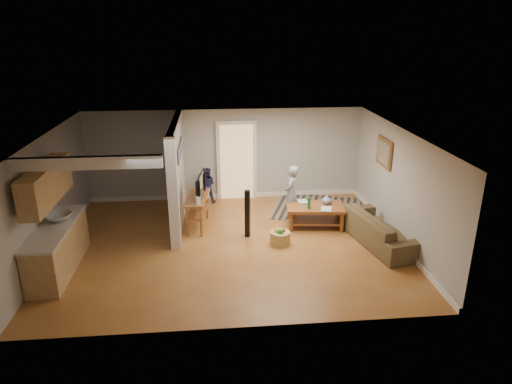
% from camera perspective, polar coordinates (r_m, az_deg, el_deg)
% --- Properties ---
extents(ground, '(7.50, 7.50, 0.00)m').
position_cam_1_polar(ground, '(10.23, -3.12, -6.54)').
color(ground, brown).
rests_on(ground, ground).
extents(room_shell, '(7.54, 6.02, 2.52)m').
position_cam_1_polar(room_shell, '(10.10, -9.43, 1.79)').
color(room_shell, '#A9A6A2').
rests_on(room_shell, ground).
extents(area_rug, '(3.26, 2.81, 0.01)m').
position_cam_1_polar(area_rug, '(12.25, 8.80, -2.12)').
color(area_rug, black).
rests_on(area_rug, ground).
extents(sofa, '(1.35, 2.42, 0.67)m').
position_cam_1_polar(sofa, '(10.66, 15.05, -6.10)').
color(sofa, '#423421').
rests_on(sofa, ground).
extents(coffee_table, '(1.44, 0.94, 0.80)m').
position_cam_1_polar(coffee_table, '(11.05, 7.49, -2.26)').
color(coffee_table, brown).
rests_on(coffee_table, ground).
extents(tv_console, '(0.61, 1.28, 1.06)m').
position_cam_1_polar(tv_console, '(10.87, -7.30, -0.97)').
color(tv_console, brown).
rests_on(tv_console, ground).
extents(speaker_left, '(0.14, 0.14, 1.13)m').
position_cam_1_polar(speaker_left, '(10.37, -1.07, -2.72)').
color(speaker_left, black).
rests_on(speaker_left, ground).
extents(speaker_right, '(0.09, 0.09, 0.88)m').
position_cam_1_polar(speaker_right, '(12.13, -6.72, -0.04)').
color(speaker_right, black).
rests_on(speaker_right, ground).
extents(toy_basket, '(0.44, 0.44, 0.40)m').
position_cam_1_polar(toy_basket, '(10.18, 3.04, -5.64)').
color(toy_basket, '#A67E48').
rests_on(toy_basket, ground).
extents(child, '(0.51, 0.60, 1.41)m').
position_cam_1_polar(child, '(11.51, 4.33, -3.45)').
color(child, gray).
rests_on(child, ground).
extents(toddler, '(0.51, 0.41, 0.99)m').
position_cam_1_polar(toddler, '(12.67, -6.09, -1.25)').
color(toddler, '#222246').
rests_on(toddler, ground).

